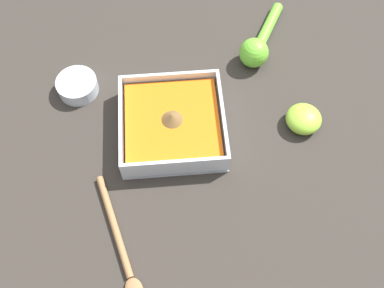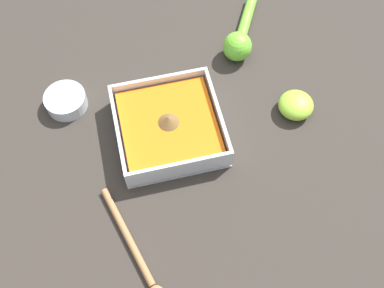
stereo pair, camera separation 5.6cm
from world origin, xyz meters
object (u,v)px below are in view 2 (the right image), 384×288
object	(u,v)px
square_dish	(169,127)
spice_bowl	(66,101)
lemon_squeezer	(239,40)
wooden_spoon	(136,253)
lemon_half	(296,105)

from	to	relation	value
square_dish	spice_bowl	size ratio (longest dim) A/B	2.39
square_dish	spice_bowl	world-z (taller)	square_dish
square_dish	lemon_squeezer	distance (m)	0.24
square_dish	wooden_spoon	distance (m)	0.23
lemon_half	wooden_spoon	size ratio (longest dim) A/B	0.30
lemon_half	lemon_squeezer	bearing A→B (deg)	-70.46
lemon_half	wooden_spoon	distance (m)	0.39
spice_bowl	lemon_squeezer	bearing A→B (deg)	-170.55
lemon_half	wooden_spoon	xyz separation A→B (m)	(0.34, 0.20, -0.01)
wooden_spoon	square_dish	bearing A→B (deg)	138.45
spice_bowl	wooden_spoon	xyz separation A→B (m)	(-0.08, 0.31, -0.01)
lemon_squeezer	lemon_half	bearing A→B (deg)	48.35
spice_bowl	lemon_half	size ratio (longest dim) A/B	1.19
spice_bowl	wooden_spoon	bearing A→B (deg)	104.06
spice_bowl	lemon_half	world-z (taller)	lemon_half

